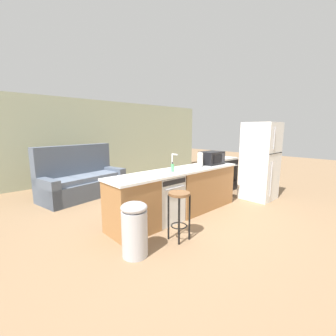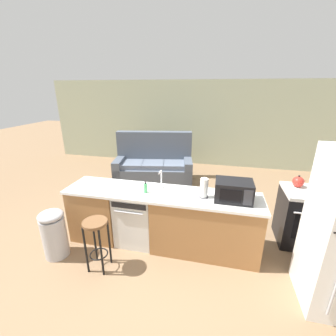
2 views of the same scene
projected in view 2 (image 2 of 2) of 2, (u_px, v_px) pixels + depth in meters
ground_plane at (153, 241)px, 3.66m from camera, size 24.00×24.00×0.00m
wall_back at (200, 124)px, 7.01m from camera, size 10.00×0.06×2.60m
kitchen_counter at (167, 221)px, 3.47m from camera, size 2.94×0.66×0.90m
dishwasher at (137, 217)px, 3.57m from camera, size 0.58×0.61×0.84m
stove_range at (306, 217)px, 3.51m from camera, size 0.76×0.68×0.90m
microwave at (234, 191)px, 3.06m from camera, size 0.50×0.37×0.28m
sink_faucet at (161, 181)px, 3.41m from camera, size 0.07×0.18×0.30m
paper_towel_roll at (204, 188)px, 3.14m from camera, size 0.14×0.14×0.28m
soap_bottle at (146, 188)px, 3.30m from camera, size 0.06×0.06×0.18m
kettle at (298, 182)px, 3.49m from camera, size 0.21×0.17×0.19m
bar_stool at (96, 235)px, 2.96m from camera, size 0.32×0.32×0.74m
trash_bin at (54, 233)px, 3.25m from camera, size 0.35×0.35×0.74m
couch at (154, 165)px, 6.04m from camera, size 2.13×1.26×1.27m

